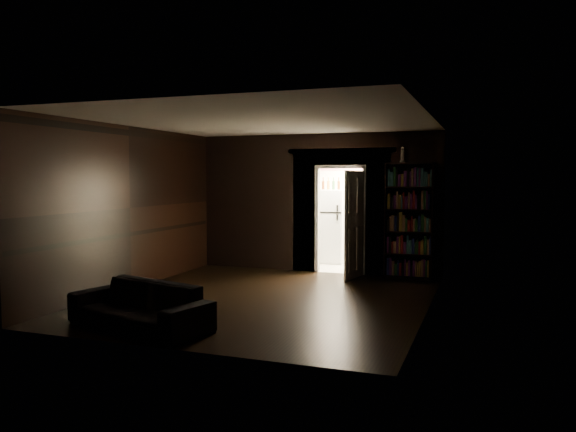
# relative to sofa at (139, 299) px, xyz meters

# --- Properties ---
(ground) EXTENTS (5.50, 5.50, 0.00)m
(ground) POSITION_rel_sofa_xyz_m (0.88, 2.10, -0.38)
(ground) COLOR black
(ground) RESTS_ON ground
(room_walls) EXTENTS (5.02, 5.61, 2.84)m
(room_walls) POSITION_rel_sofa_xyz_m (0.87, 3.17, 1.30)
(room_walls) COLOR black
(room_walls) RESTS_ON ground
(kitchen_alcove) EXTENTS (2.20, 1.80, 2.60)m
(kitchen_alcove) POSITION_rel_sofa_xyz_m (1.38, 5.97, 0.83)
(kitchen_alcove) COLOR beige
(kitchen_alcove) RESTS_ON ground
(sofa) EXTENTS (2.13, 1.34, 0.76)m
(sofa) POSITION_rel_sofa_xyz_m (0.00, 0.00, 0.00)
(sofa) COLOR black
(sofa) RESTS_ON ground
(bookshelf) EXTENTS (0.93, 0.44, 2.20)m
(bookshelf) POSITION_rel_sofa_xyz_m (2.77, 4.65, 0.72)
(bookshelf) COLOR black
(bookshelf) RESTS_ON ground
(refrigerator) EXTENTS (0.88, 0.84, 1.65)m
(refrigerator) POSITION_rel_sofa_xyz_m (0.78, 6.21, 0.45)
(refrigerator) COLOR silver
(refrigerator) RESTS_ON ground
(door) EXTENTS (0.20, 0.85, 2.05)m
(door) POSITION_rel_sofa_xyz_m (1.77, 4.41, 0.65)
(door) COLOR silver
(door) RESTS_ON ground
(figurine) EXTENTS (0.12, 0.12, 0.30)m
(figurine) POSITION_rel_sofa_xyz_m (2.61, 4.72, 1.97)
(figurine) COLOR white
(figurine) RESTS_ON bookshelf
(bottles) EXTENTS (0.65, 0.34, 0.27)m
(bottles) POSITION_rel_sofa_xyz_m (0.78, 6.09, 1.41)
(bottles) COLOR black
(bottles) RESTS_ON refrigerator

